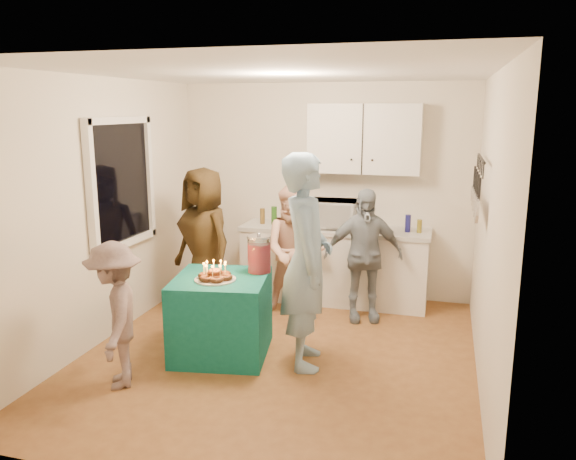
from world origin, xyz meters
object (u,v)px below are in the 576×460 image
(party_table, at_px, (222,316))
(woman_back_right, at_px, (363,255))
(counter, at_px, (334,266))
(woman_back_left, at_px, (204,242))
(woman_back_center, at_px, (295,251))
(child_near_left, at_px, (115,315))
(punch_jar, at_px, (259,255))
(man_birthday, at_px, (306,261))
(microwave, at_px, (332,214))

(party_table, bearing_deg, woman_back_right, 47.61)
(counter, distance_m, woman_back_left, 1.61)
(woman_back_center, bearing_deg, child_near_left, -129.64)
(punch_jar, bearing_deg, woman_back_right, 49.41)
(punch_jar, distance_m, woman_back_center, 1.00)
(child_near_left, bearing_deg, woman_back_right, 111.38)
(counter, xyz_separation_m, man_birthday, (0.09, -1.76, 0.54))
(man_birthday, xyz_separation_m, woman_back_right, (0.34, 1.23, -0.23))
(man_birthday, height_order, child_near_left, man_birthday)
(microwave, xyz_separation_m, child_near_left, (-1.30, -2.60, -0.45))
(woman_back_left, height_order, woman_back_center, woman_back_left)
(woman_back_center, bearing_deg, counter, 43.95)
(punch_jar, relative_size, woman_back_right, 0.23)
(microwave, xyz_separation_m, man_birthday, (0.12, -1.76, -0.11))
(man_birthday, bearing_deg, woman_back_right, -29.82)
(counter, height_order, woman_back_center, woman_back_center)
(woman_back_center, bearing_deg, woman_back_right, -12.03)
(counter, bearing_deg, woman_back_left, -147.72)
(counter, height_order, man_birthday, man_birthday)
(punch_jar, xyz_separation_m, child_near_left, (-0.90, -1.07, -0.31))
(woman_back_right, bearing_deg, microwave, 113.13)
(microwave, bearing_deg, woman_back_right, -50.52)
(party_table, bearing_deg, man_birthday, 1.93)
(party_table, relative_size, child_near_left, 0.68)
(punch_jar, bearing_deg, counter, 74.08)
(child_near_left, bearing_deg, microwave, 125.15)
(woman_back_left, relative_size, woman_back_center, 1.14)
(punch_jar, height_order, man_birthday, man_birthday)
(woman_back_left, bearing_deg, microwave, 61.03)
(child_near_left, bearing_deg, counter, 124.50)
(microwave, distance_m, woman_back_left, 1.54)
(microwave, distance_m, child_near_left, 2.94)
(microwave, relative_size, woman_back_left, 0.35)
(woman_back_center, height_order, woman_back_right, woman_back_right)
(microwave, height_order, man_birthday, man_birthday)
(counter, distance_m, party_table, 1.93)
(party_table, distance_m, woman_back_right, 1.74)
(counter, bearing_deg, punch_jar, -105.92)
(man_birthday, height_order, woman_back_left, man_birthday)
(counter, bearing_deg, microwave, 180.00)
(party_table, distance_m, child_near_left, 1.04)
(counter, distance_m, microwave, 0.65)
(microwave, relative_size, woman_back_center, 0.40)
(microwave, height_order, punch_jar, microwave)
(counter, bearing_deg, party_table, -112.19)
(counter, bearing_deg, woman_back_center, -122.25)
(counter, distance_m, man_birthday, 1.84)
(microwave, distance_m, woman_back_center, 0.72)
(punch_jar, relative_size, man_birthday, 0.18)
(woman_back_left, bearing_deg, party_table, -30.46)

